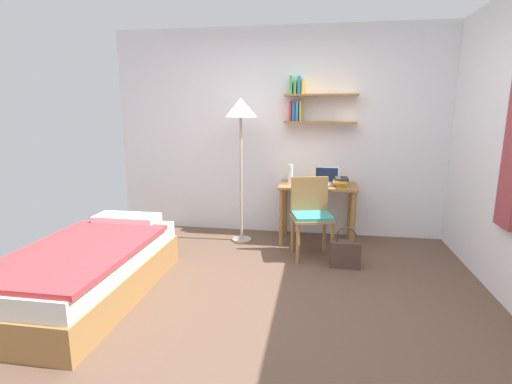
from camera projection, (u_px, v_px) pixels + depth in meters
The scene contains 10 objects.
ground_plane at pixel (260, 304), 3.22m from camera, with size 5.28×5.28×0.00m, color brown.
wall_back at pixel (285, 133), 4.90m from camera, with size 4.40×0.27×2.60m.
bed at pixel (89, 270), 3.32m from camera, with size 0.93×1.85×0.54m.
desk at pixel (317, 196), 4.68m from camera, with size 0.93×0.55×0.71m.
desk_chair at pixel (311, 213), 4.22m from camera, with size 0.52×0.49×0.87m.
standing_lamp at pixel (241, 116), 4.49m from camera, with size 0.38×0.38×1.73m.
laptop at pixel (327, 180), 4.66m from camera, with size 0.30×0.21×0.21m.
water_bottle at pixel (290, 174), 4.64m from camera, with size 0.06×0.06×0.24m, color silver.
book_stack at pixel (341, 181), 4.57m from camera, with size 0.18×0.25×0.10m.
handbag at pixel (345, 253), 3.96m from camera, with size 0.31×0.13×0.43m.
Camera 1 is at (0.45, -2.92, 1.59)m, focal length 26.97 mm.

